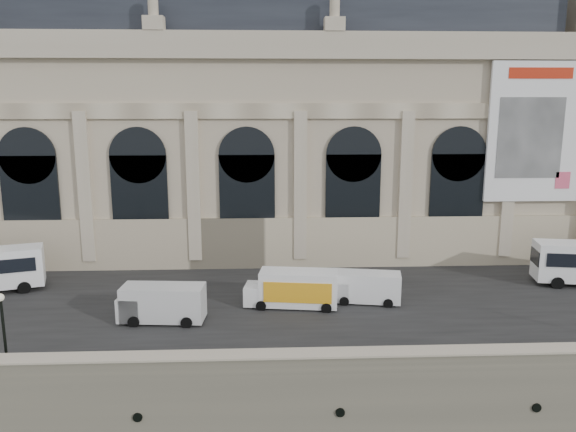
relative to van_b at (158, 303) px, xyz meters
name	(u,v)px	position (x,y,z in m)	size (l,w,h in m)	color
quay	(284,260)	(10.21, 26.22, -4.40)	(160.00, 70.00, 6.00)	#78705C
street	(294,295)	(10.21, 5.22, -1.37)	(160.00, 24.00, 0.06)	#2D2D2D
parapet	(306,362)	(10.21, -8.18, -0.78)	(160.00, 1.40, 1.21)	#78705C
museum	(230,122)	(4.24, 22.08, 12.32)	(69.00, 18.70, 29.10)	#C1B295
van_b	(158,303)	(0.00, 0.00, 0.00)	(6.33, 2.95, 2.75)	silver
van_c	(362,287)	(15.56, 3.37, -0.14)	(5.85, 3.06, 2.48)	white
box_truck	(293,289)	(10.01, 2.61, 0.06)	(7.48, 3.38, 2.91)	white
lamp_left	(4,330)	(-8.09, -6.49, 0.87)	(0.46, 0.46, 4.56)	black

